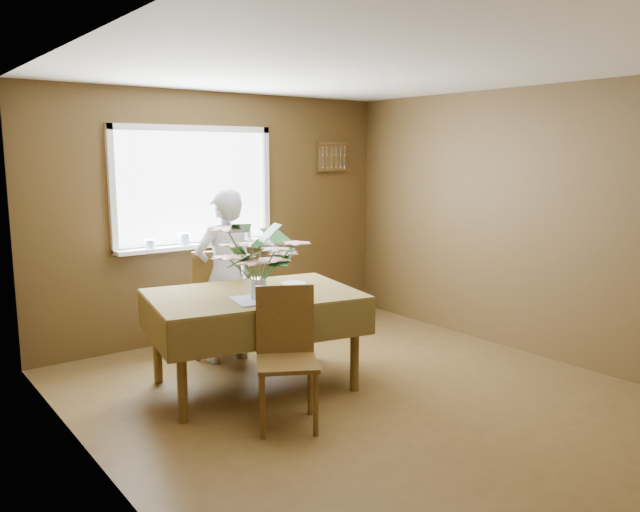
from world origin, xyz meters
TOP-DOWN VIEW (x-y plane):
  - floor at (0.00, 0.00)m, footprint 4.50×4.50m
  - ceiling at (0.00, 0.00)m, footprint 4.50×4.50m
  - wall_back at (0.00, 2.25)m, footprint 4.00×0.00m
  - wall_left at (-2.00, 0.00)m, footprint 0.00×4.50m
  - wall_right at (2.00, 0.00)m, footprint 0.00×4.50m
  - window_assembly at (-0.29, 2.20)m, footprint 1.72×0.20m
  - spoon_rack at (1.45, 2.22)m, footprint 0.44×0.05m
  - dining_table at (-0.55, 0.70)m, footprint 1.81×1.41m
  - chair_far at (-0.42, 1.58)m, footprint 0.58×0.58m
  - chair_near at (-0.72, -0.01)m, footprint 0.57×0.57m
  - seated_woman at (-0.41, 1.44)m, footprint 0.58×0.38m
  - flower_bouquet at (-0.63, 0.50)m, footprint 0.64×0.64m
  - side_plate at (-0.12, 0.77)m, footprint 0.28×0.28m
  - table_knife at (-0.40, 0.47)m, footprint 0.04×0.20m

SIDE VIEW (x-z plane):
  - floor at x=0.00m, z-range 0.00..0.00m
  - chair_near at x=-0.72m, z-range 0.04..1.01m
  - chair_far at x=-0.42m, z-range 0.04..1.06m
  - dining_table at x=-0.55m, z-range 0.29..1.09m
  - seated_woman at x=-0.41m, z-range 0.00..1.58m
  - side_plate at x=-0.12m, z-range 0.79..0.80m
  - table_knife at x=-0.40m, z-range 0.79..0.80m
  - flower_bouquet at x=-0.63m, z-range 0.87..1.42m
  - wall_back at x=0.00m, z-range -0.75..3.25m
  - wall_left at x=-2.00m, z-range -1.00..3.50m
  - wall_right at x=2.00m, z-range -1.00..3.50m
  - window_assembly at x=-0.29m, z-range 0.75..1.97m
  - spoon_rack at x=1.45m, z-range 1.69..2.02m
  - ceiling at x=0.00m, z-range 2.50..2.50m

